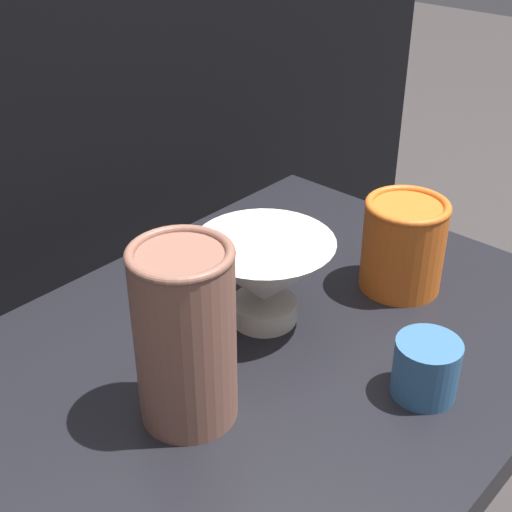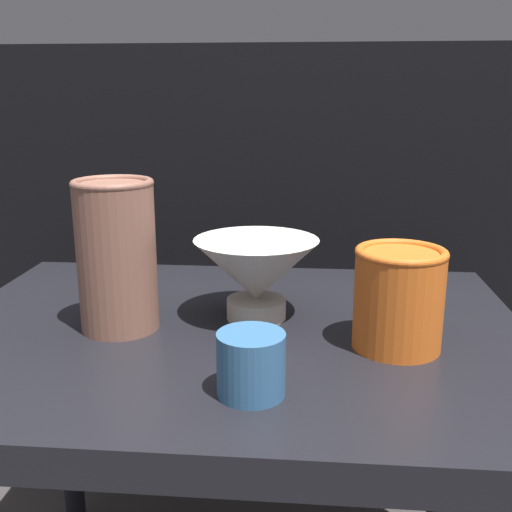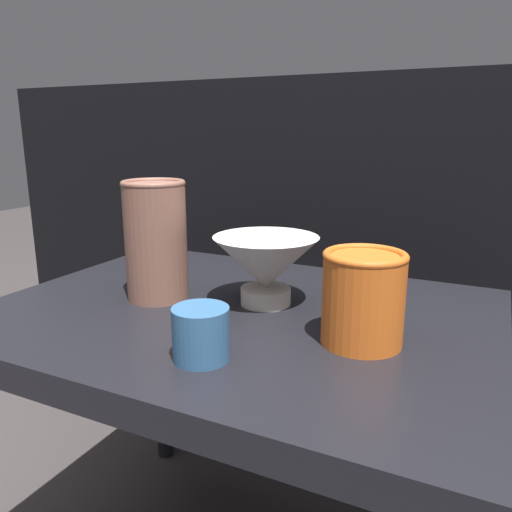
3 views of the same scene
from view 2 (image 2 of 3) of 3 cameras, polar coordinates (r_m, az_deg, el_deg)
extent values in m
cube|color=black|center=(0.76, -2.31, -8.25)|extent=(0.73, 0.54, 0.04)
cylinder|color=black|center=(1.16, -17.55, -14.20)|extent=(0.04, 0.04, 0.47)
cylinder|color=black|center=(1.10, 17.48, -15.71)|extent=(0.04, 0.04, 0.47)
cube|color=black|center=(1.35, 0.99, 0.02)|extent=(1.71, 0.50, 0.87)
cylinder|color=silver|center=(0.78, 0.03, -5.00)|extent=(0.08, 0.08, 0.03)
cone|color=silver|center=(0.76, 0.03, -1.29)|extent=(0.16, 0.16, 0.08)
cylinder|color=brown|center=(0.74, -13.11, -0.15)|extent=(0.09, 0.09, 0.18)
torus|color=brown|center=(0.72, -13.54, 6.77)|extent=(0.10, 0.10, 0.01)
cylinder|color=orange|center=(0.69, 13.40, -4.16)|extent=(0.10, 0.10, 0.11)
torus|color=orange|center=(0.68, 13.69, 0.31)|extent=(0.10, 0.10, 0.01)
cylinder|color=#33608E|center=(0.58, -0.47, -10.26)|extent=(0.07, 0.07, 0.06)
camera|label=1|loc=(0.67, -64.45, 25.49)|focal=50.00mm
camera|label=3|loc=(0.25, 77.42, -1.89)|focal=35.00mm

